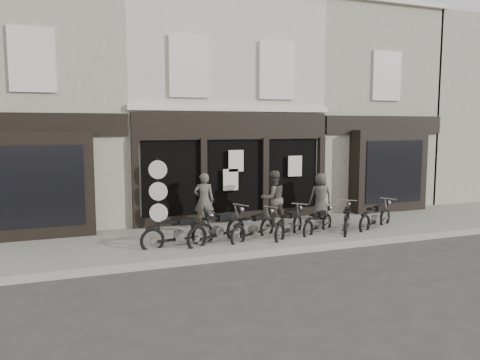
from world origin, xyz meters
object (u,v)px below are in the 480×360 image
object	(u,v)px
motorcycle_3	(289,227)
motorcycle_6	(376,219)
man_left	(204,200)
motorcycle_5	(347,222)
man_right	(321,196)
man_centre	(273,198)
motorcycle_2	(253,230)
motorcycle_1	(218,231)
motorcycle_0	(179,235)
motorcycle_4	(318,224)
advert_sign_post	(158,197)

from	to	relation	value
motorcycle_3	motorcycle_6	size ratio (longest dim) A/B	0.88
motorcycle_6	man_left	distance (m)	5.69
motorcycle_5	man_left	bearing A→B (deg)	100.67
man_right	motorcycle_3	bearing A→B (deg)	49.25
man_left	man_centre	size ratio (longest dim) A/B	0.98
motorcycle_6	man_centre	world-z (taller)	man_centre
motorcycle_2	man_centre	xyz separation A→B (m)	(1.30, 1.42, 0.66)
motorcycle_6	man_right	world-z (taller)	man_right
motorcycle_5	motorcycle_6	world-z (taller)	motorcycle_6
motorcycle_2	motorcycle_6	distance (m)	4.35
motorcycle_1	motorcycle_5	bearing A→B (deg)	-27.79
motorcycle_3	man_centre	bearing A→B (deg)	43.26
motorcycle_6	motorcycle_0	bearing A→B (deg)	153.35
motorcycle_1	motorcycle_3	world-z (taller)	motorcycle_1
motorcycle_1	motorcycle_2	bearing A→B (deg)	-27.52
motorcycle_5	motorcycle_2	bearing A→B (deg)	125.48
motorcycle_6	motorcycle_5	bearing A→B (deg)	155.22
motorcycle_2	motorcycle_3	distance (m)	1.16
motorcycle_2	motorcycle_0	bearing A→B (deg)	150.59
motorcycle_3	man_centre	distance (m)	1.62
motorcycle_4	motorcycle_1	bearing A→B (deg)	147.87
motorcycle_1	motorcycle_2	xyz separation A→B (m)	(1.11, -0.01, -0.05)
motorcycle_5	advert_sign_post	xyz separation A→B (m)	(-5.64, 2.17, 0.80)
man_left	motorcycle_0	bearing A→B (deg)	69.48
man_left	man_centre	bearing A→B (deg)	179.65
motorcycle_4	man_right	bearing A→B (deg)	24.41
motorcycle_5	man_right	bearing A→B (deg)	31.92
motorcycle_4	motorcycle_5	xyz separation A→B (m)	(0.98, -0.13, 0.03)
motorcycle_2	motorcycle_4	size ratio (longest dim) A/B	1.10
motorcycle_6	advert_sign_post	world-z (taller)	advert_sign_post
motorcycle_1	motorcycle_3	size ratio (longest dim) A/B	1.24
motorcycle_2	motorcycle_6	xyz separation A→B (m)	(4.35, -0.02, 0.01)
motorcycle_6	man_right	distance (m)	2.19
motorcycle_6	man_centre	bearing A→B (deg)	128.26
motorcycle_6	man_left	size ratio (longest dim) A/B	1.06
motorcycle_1	motorcycle_5	xyz separation A→B (m)	(4.33, -0.07, -0.05)
motorcycle_2	motorcycle_5	bearing A→B (deg)	-30.47
motorcycle_0	motorcycle_1	distance (m)	1.14
motorcycle_0	man_left	size ratio (longest dim) A/B	1.20
motorcycle_4	man_left	bearing A→B (deg)	116.26
motorcycle_3	motorcycle_4	size ratio (longest dim) A/B	1.01
motorcycle_0	advert_sign_post	world-z (taller)	advert_sign_post
advert_sign_post	man_centre	bearing A→B (deg)	11.18
man_left	advert_sign_post	size ratio (longest dim) A/B	0.74
motorcycle_2	advert_sign_post	size ratio (longest dim) A/B	0.75
motorcycle_1	motorcycle_4	distance (m)	3.36
motorcycle_0	man_centre	size ratio (longest dim) A/B	1.17
man_left	advert_sign_post	distance (m)	1.49
motorcycle_0	man_centre	distance (m)	3.88
motorcycle_3	motorcycle_0	bearing A→B (deg)	137.77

